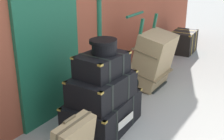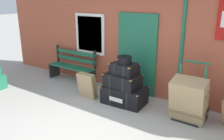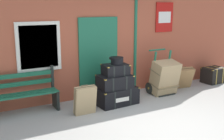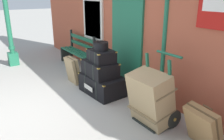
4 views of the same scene
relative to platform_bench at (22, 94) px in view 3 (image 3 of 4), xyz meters
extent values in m
plane|color=#A3A099|center=(2.28, -2.16, -0.44)|extent=(60.00, 60.00, 0.00)
cube|color=#AD5138|center=(2.28, 0.44, 1.16)|extent=(10.40, 0.30, 3.20)
cube|color=#1E6647|center=(2.06, 0.27, 0.61)|extent=(1.10, 0.05, 2.10)
cube|color=#123D2A|center=(2.06, 0.25, 0.61)|extent=(0.06, 0.02, 2.10)
cube|color=silver|center=(0.51, 0.27, 1.01)|extent=(1.04, 0.06, 1.16)
cube|color=silver|center=(0.51, 0.25, 1.01)|extent=(0.88, 0.02, 1.00)
cylinder|color=#1E6647|center=(3.21, 0.29, 1.16)|extent=(0.09, 0.09, 3.14)
cube|color=#B7140F|center=(4.19, 0.27, 1.61)|extent=(0.60, 0.02, 0.84)
cube|color=white|center=(4.19, 0.25, 1.61)|extent=(0.44, 0.01, 0.32)
cube|color=#1E6647|center=(0.00, -0.20, 0.01)|extent=(1.60, 0.09, 0.04)
cube|color=#1E6647|center=(0.00, -0.06, 0.01)|extent=(1.60, 0.09, 0.04)
cube|color=#1E6647|center=(0.00, 0.08, 0.01)|extent=(1.60, 0.09, 0.04)
cube|color=#1E6647|center=(0.00, 0.14, 0.21)|extent=(1.60, 0.05, 0.10)
cube|color=#1E6647|center=(0.00, 0.14, 0.41)|extent=(1.60, 0.05, 0.10)
cube|color=black|center=(0.76, -0.06, -0.22)|extent=(0.06, 0.40, 0.45)
cube|color=black|center=(0.76, 0.14, 0.29)|extent=(0.06, 0.06, 0.56)
cube|color=black|center=(2.16, -0.47, -0.23)|extent=(1.04, 0.70, 0.42)
cube|color=black|center=(1.94, -0.49, -0.23)|extent=(0.08, 0.65, 0.43)
cube|color=black|center=(2.39, -0.46, -0.23)|extent=(0.08, 0.65, 0.43)
cube|color=#B79338|center=(1.70, -0.80, -0.04)|extent=(0.05, 0.05, 0.02)
cube|color=#B79338|center=(2.66, -0.74, -0.04)|extent=(0.05, 0.05, 0.02)
cube|color=#B79338|center=(1.66, -0.20, -0.04)|extent=(0.05, 0.05, 0.02)
cube|color=#B79338|center=(2.62, -0.14, -0.04)|extent=(0.05, 0.05, 0.02)
cube|color=silver|center=(2.15, -0.82, -0.23)|extent=(0.36, 0.01, 0.10)
cube|color=black|center=(2.12, -0.50, 0.14)|extent=(0.81, 0.56, 0.32)
cube|color=black|center=(1.94, -0.49, 0.14)|extent=(0.05, 0.55, 0.33)
cube|color=black|center=(2.30, -0.50, 0.14)|extent=(0.05, 0.55, 0.33)
cube|color=#B79338|center=(1.73, -0.74, 0.28)|extent=(0.05, 0.05, 0.02)
cube|color=#B79338|center=(2.49, -0.75, 0.28)|extent=(0.05, 0.05, 0.02)
cube|color=#B79338|center=(1.74, -0.24, 0.28)|extent=(0.05, 0.05, 0.02)
cube|color=#B79338|center=(2.50, -0.25, 0.28)|extent=(0.05, 0.05, 0.02)
cube|color=black|center=(2.15, -0.48, 0.43)|extent=(0.63, 0.48, 0.26)
cube|color=black|center=(2.01, -0.47, 0.43)|extent=(0.07, 0.45, 0.27)
cube|color=black|center=(2.28, -0.49, 0.43)|extent=(0.07, 0.45, 0.27)
cube|color=#B79338|center=(1.85, -0.65, 0.54)|extent=(0.05, 0.05, 0.02)
cube|color=#B79338|center=(2.41, -0.70, 0.54)|extent=(0.05, 0.05, 0.02)
cube|color=#B79338|center=(1.88, -0.26, 0.54)|extent=(0.05, 0.05, 0.02)
cube|color=#B79338|center=(2.44, -0.30, 0.54)|extent=(0.05, 0.05, 0.02)
cylinder|color=black|center=(2.18, -0.49, 0.64)|extent=(0.30, 0.30, 0.18)
cylinder|color=black|center=(2.15, -0.49, 0.71)|extent=(0.32, 0.32, 0.04)
cube|color=black|center=(3.69, -0.48, -0.43)|extent=(0.56, 0.28, 0.03)
cube|color=#1E6647|center=(3.44, -0.28, 0.15)|extent=(0.04, 0.22, 1.19)
cube|color=#1E6647|center=(3.94, -0.28, 0.15)|extent=(0.04, 0.22, 1.19)
cylinder|color=#1E6647|center=(3.69, -0.10, 0.74)|extent=(0.54, 0.04, 0.04)
cylinder|color=black|center=(3.37, -0.22, -0.28)|extent=(0.04, 0.32, 0.32)
cylinder|color=#B79338|center=(3.37, -0.22, -0.28)|extent=(0.07, 0.06, 0.06)
cylinder|color=black|center=(4.01, -0.22, -0.28)|extent=(0.04, 0.32, 0.32)
cylinder|color=#B79338|center=(4.01, -0.22, -0.28)|extent=(0.07, 0.06, 0.06)
cube|color=tan|center=(3.69, -0.46, 0.03)|extent=(0.68, 0.61, 0.95)
cube|color=olive|center=(3.69, -0.46, -0.16)|extent=(0.70, 0.46, 0.12)
cube|color=olive|center=(3.69, -0.46, 0.22)|extent=(0.70, 0.46, 0.12)
cube|color=olive|center=(4.58, -0.26, -0.13)|extent=(0.56, 0.45, 0.64)
cylinder|color=brown|center=(4.58, -0.22, 0.18)|extent=(0.16, 0.05, 0.03)
cube|color=brown|center=(4.58, -0.26, -0.13)|extent=(0.55, 0.31, 0.60)
cube|color=tan|center=(1.22, -0.75, -0.12)|extent=(0.48, 0.26, 0.65)
cylinder|color=brown|center=(1.22, -0.73, 0.22)|extent=(0.16, 0.03, 0.03)
cube|color=brown|center=(1.22, -0.75, -0.12)|extent=(0.50, 0.12, 0.65)
cube|color=black|center=(5.84, -0.23, -0.20)|extent=(0.71, 0.52, 0.48)
cube|color=#B79338|center=(5.69, -0.24, -0.20)|extent=(0.07, 0.49, 0.49)
cube|color=#B79338|center=(6.00, -0.22, -0.20)|extent=(0.07, 0.49, 0.49)
cube|color=#B79338|center=(5.54, -0.46, 0.02)|extent=(0.05, 0.05, 0.02)
cube|color=#B79338|center=(5.51, -0.03, 0.02)|extent=(0.05, 0.05, 0.02)
cube|color=#B79338|center=(6.15, 0.01, 0.02)|extent=(0.05, 0.05, 0.02)
camera|label=1|loc=(-0.68, -2.39, 1.66)|focal=48.77mm
camera|label=2|loc=(4.93, -4.97, 2.05)|focal=37.95mm
camera|label=3|loc=(-1.16, -6.32, 1.95)|focal=45.66mm
camera|label=4|loc=(6.17, -2.92, 1.70)|focal=36.27mm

